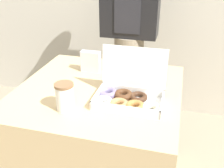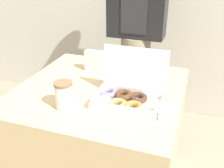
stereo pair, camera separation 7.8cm
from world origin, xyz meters
name	(u,v)px [view 2 (the right image)]	position (x,y,z in m)	size (l,w,h in m)	color
table	(101,141)	(0.00, 0.00, 0.37)	(0.89, 0.86, 0.73)	tan
donut_box	(126,97)	(0.18, -0.11, 0.77)	(0.37, 0.24, 0.26)	white
coffee_cup	(64,95)	(-0.09, -0.25, 0.80)	(0.09, 0.09, 0.14)	white
napkin_holder	(95,61)	(-0.12, 0.21, 0.80)	(0.12, 0.05, 0.13)	silver
person_customer	(136,32)	(0.03, 0.67, 0.87)	(0.41, 0.23, 1.60)	gray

